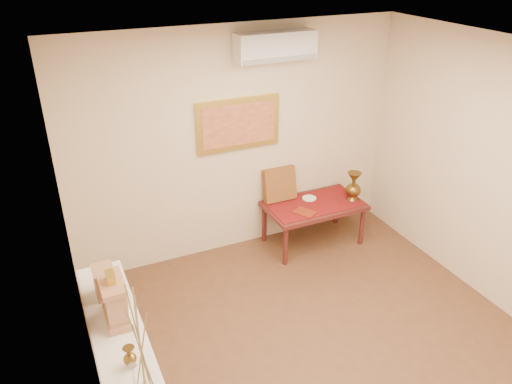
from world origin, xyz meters
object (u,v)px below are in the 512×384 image
brass_urn_tall (354,183)px  wooden_chest (105,282)px  mantel_clock (114,300)px  white_vase (143,369)px  low_table (314,208)px

brass_urn_tall → wooden_chest: (-3.16, -1.19, 0.32)m
brass_urn_tall → mantel_clock: 3.50m
white_vase → mantel_clock: 1.11m
brass_urn_tall → wooden_chest: bearing=-159.3°
white_vase → wooden_chest: white_vase is taller
brass_urn_tall → low_table: size_ratio=0.37×
wooden_chest → low_table: (2.67, 1.30, -0.62)m
white_vase → low_table: bearing=45.3°
white_vase → wooden_chest: size_ratio=4.16×
white_vase → mantel_clock: size_ratio=2.48×
wooden_chest → brass_urn_tall: bearing=20.7°
white_vase → brass_urn_tall: (3.14, 2.57, -0.71)m
mantel_clock → wooden_chest: size_ratio=1.68×
wooden_chest → low_table: size_ratio=0.20×
white_vase → low_table: size_ratio=0.85×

